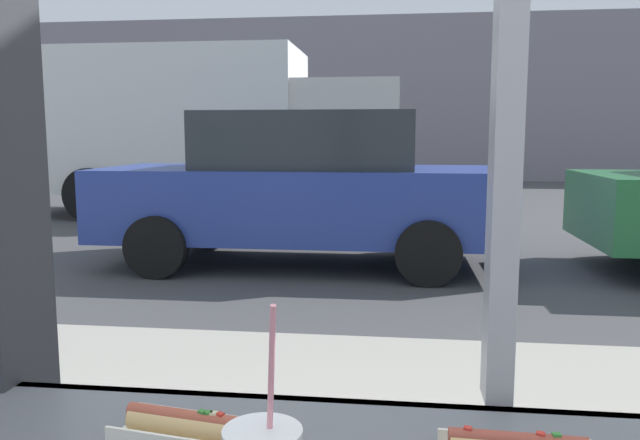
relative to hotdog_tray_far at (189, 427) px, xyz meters
name	(u,v)px	position (x,y,z in m)	size (l,w,h in m)	color
ground_plane	(411,236)	(0.52, 8.16, -0.97)	(60.00, 60.00, 0.00)	#424244
building_facade_far	(406,99)	(0.52, 20.19, 1.63)	(28.00, 1.20, 5.21)	gray
hotdog_tray_far	(189,427)	(0.00, 0.00, 0.00)	(0.26, 0.14, 0.05)	silver
parked_car_blue	(303,188)	(-0.71, 5.95, -0.11)	(4.39, 1.91, 1.69)	#283D93
box_truck	(202,126)	(-3.20, 10.16, 0.63)	(6.74, 2.44, 2.93)	silver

